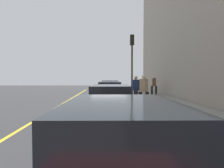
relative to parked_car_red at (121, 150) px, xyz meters
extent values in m
plane|color=#333335|center=(10.83, 0.11, -0.76)|extent=(56.00, 56.00, 0.00)
cube|color=gray|center=(10.83, -3.19, -0.68)|extent=(28.00, 4.60, 0.15)
cube|color=#9E9384|center=(10.83, -5.94, 6.74)|extent=(32.00, 0.80, 15.00)
cube|color=gold|center=(10.83, 3.31, -0.75)|extent=(28.00, 0.14, 0.01)
cube|color=white|center=(9.03, -0.59, -0.65)|extent=(4.02, 0.56, 0.22)
cylinder|color=black|center=(1.43, 0.82, -0.44)|extent=(0.64, 0.23, 0.64)
cylinder|color=black|center=(1.40, -0.86, -0.44)|extent=(0.64, 0.23, 0.64)
cube|color=maroon|center=(0.06, 0.00, -0.17)|extent=(4.39, 1.87, 0.64)
cube|color=black|center=(-0.16, 0.00, 0.45)|extent=(2.29, 1.64, 0.60)
cylinder|color=black|center=(6.82, 0.84, -0.44)|extent=(0.65, 0.24, 0.64)
cylinder|color=black|center=(6.76, -0.84, -0.44)|extent=(0.65, 0.24, 0.64)
cylinder|color=black|center=(4.15, 0.94, -0.44)|extent=(0.65, 0.24, 0.64)
cylinder|color=black|center=(4.09, -0.74, -0.44)|extent=(0.65, 0.24, 0.64)
cube|color=black|center=(5.45, 0.05, -0.17)|extent=(4.38, 1.96, 0.64)
cube|color=black|center=(5.24, 0.06, 0.45)|extent=(2.30, 1.68, 0.60)
cylinder|color=black|center=(12.57, 0.94, -0.44)|extent=(0.64, 0.23, 0.64)
cylinder|color=black|center=(12.61, -0.74, -0.44)|extent=(0.64, 0.23, 0.64)
cylinder|color=black|center=(10.03, 0.88, -0.44)|extent=(0.64, 0.23, 0.64)
cylinder|color=black|center=(10.07, -0.80, -0.44)|extent=(0.64, 0.23, 0.64)
cube|color=navy|center=(11.32, 0.07, -0.17)|extent=(4.14, 1.89, 0.64)
cube|color=black|center=(11.11, 0.06, 0.45)|extent=(2.17, 1.65, 0.60)
cylinder|color=black|center=(17.71, 0.87, -0.44)|extent=(0.65, 0.24, 0.64)
cylinder|color=black|center=(17.77, -0.81, -0.44)|extent=(0.65, 0.24, 0.64)
cylinder|color=black|center=(15.09, 0.78, -0.44)|extent=(0.65, 0.24, 0.64)
cylinder|color=black|center=(15.15, -0.90, -0.44)|extent=(0.65, 0.24, 0.64)
cube|color=white|center=(16.43, -0.02, -0.17)|extent=(4.29, 1.95, 0.64)
cube|color=black|center=(16.21, -0.02, 0.45)|extent=(2.25, 1.68, 0.60)
cylinder|color=black|center=(7.79, -1.68, -0.17)|extent=(0.20, 0.20, 0.87)
cylinder|color=black|center=(7.58, -2.04, -0.17)|extent=(0.20, 0.20, 0.87)
cube|color=tan|center=(7.69, -1.86, 0.64)|extent=(0.59, 0.53, 0.74)
sphere|color=beige|center=(7.69, -1.86, 1.13)|extent=(0.24, 0.24, 0.24)
cylinder|color=black|center=(9.75, -1.69, -0.19)|extent=(0.20, 0.20, 0.83)
cylinder|color=black|center=(9.36, -1.71, -0.19)|extent=(0.20, 0.20, 0.83)
cube|color=#1E284C|center=(9.56, -1.70, 0.58)|extent=(0.33, 0.50, 0.71)
sphere|color=tan|center=(9.56, -1.70, 1.05)|extent=(0.23, 0.23, 0.23)
cylinder|color=black|center=(15.18, -4.14, -0.18)|extent=(0.20, 0.20, 0.86)
cylinder|color=black|center=(15.14, -4.54, -0.18)|extent=(0.20, 0.20, 0.86)
cube|color=brown|center=(15.16, -4.34, 0.61)|extent=(0.52, 0.37, 0.73)
sphere|color=beige|center=(15.16, -4.34, 1.09)|extent=(0.24, 0.24, 0.24)
cylinder|color=#2D2D19|center=(10.10, -1.51, 1.35)|extent=(0.12, 0.12, 3.92)
cube|color=black|center=(10.10, -1.51, 3.66)|extent=(0.26, 0.26, 0.70)
sphere|color=red|center=(10.25, -1.51, 3.87)|extent=(0.14, 0.14, 0.14)
sphere|color=orange|center=(10.25, -1.51, 3.65)|extent=(0.14, 0.14, 0.14)
sphere|color=green|center=(10.25, -1.51, 3.43)|extent=(0.14, 0.14, 0.14)
camera|label=1|loc=(-2.79, 0.21, 1.11)|focal=29.88mm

